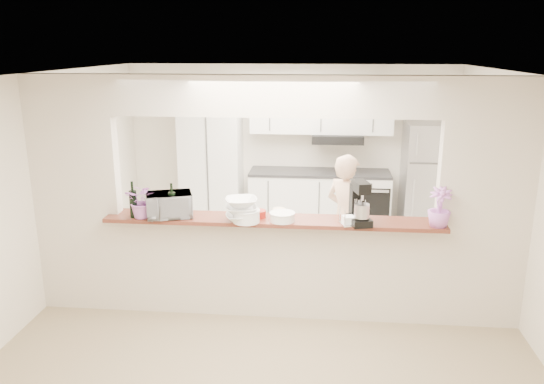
# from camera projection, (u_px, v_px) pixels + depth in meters

# --- Properties ---
(floor) EXTENTS (6.00, 6.00, 0.00)m
(floor) POSITION_uv_depth(u_px,v_px,m) (273.00, 314.00, 5.66)
(floor) COLOR tan
(floor) RESTS_ON ground
(tile_overlay) EXTENTS (5.00, 2.90, 0.01)m
(tile_overlay) POSITION_uv_depth(u_px,v_px,m) (284.00, 257.00, 7.14)
(tile_overlay) COLOR beige
(tile_overlay) RESTS_ON floor
(partition) EXTENTS (5.00, 0.15, 2.50)m
(partition) POSITION_uv_depth(u_px,v_px,m) (273.00, 179.00, 5.26)
(partition) COLOR beige
(partition) RESTS_ON floor
(bar_counter) EXTENTS (3.40, 0.38, 1.09)m
(bar_counter) POSITION_uv_depth(u_px,v_px,m) (273.00, 264.00, 5.50)
(bar_counter) COLOR beige
(bar_counter) RESTS_ON floor
(kitchen_cabinets) EXTENTS (3.15, 0.62, 2.25)m
(kitchen_cabinets) POSITION_uv_depth(u_px,v_px,m) (278.00, 168.00, 8.03)
(kitchen_cabinets) COLOR silver
(kitchen_cabinets) RESTS_ON floor
(refrigerator) EXTENTS (0.75, 0.70, 1.70)m
(refrigerator) POSITION_uv_depth(u_px,v_px,m) (429.00, 180.00, 7.79)
(refrigerator) COLOR #B0B0B5
(refrigerator) RESTS_ON floor
(flower_left) EXTENTS (0.36, 0.32, 0.35)m
(flower_left) POSITION_uv_depth(u_px,v_px,m) (143.00, 201.00, 5.30)
(flower_left) COLOR #DD75CD
(flower_left) RESTS_ON bar_counter
(wine_bottle_a) EXTENTS (0.07, 0.07, 0.37)m
(wine_bottle_a) POSITION_uv_depth(u_px,v_px,m) (133.00, 203.00, 5.31)
(wine_bottle_a) COLOR black
(wine_bottle_a) RESTS_ON bar_counter
(wine_bottle_b) EXTENTS (0.07, 0.07, 0.36)m
(wine_bottle_b) POSITION_uv_depth(u_px,v_px,m) (172.00, 205.00, 5.28)
(wine_bottle_b) COLOR black
(wine_bottle_b) RESTS_ON bar_counter
(toaster_oven) EXTENTS (0.52, 0.43, 0.25)m
(toaster_oven) POSITION_uv_depth(u_px,v_px,m) (169.00, 205.00, 5.33)
(toaster_oven) COLOR #9E9EA3
(toaster_oven) RESTS_ON bar_counter
(serving_bowls) EXTENTS (0.37, 0.37, 0.23)m
(serving_bowls) POSITION_uv_depth(u_px,v_px,m) (241.00, 210.00, 5.20)
(serving_bowls) COLOR white
(serving_bowls) RESTS_ON bar_counter
(plate_stack_a) EXTENTS (0.27, 0.27, 0.12)m
(plate_stack_a) POSITION_uv_depth(u_px,v_px,m) (246.00, 216.00, 5.19)
(plate_stack_a) COLOR white
(plate_stack_a) RESTS_ON bar_counter
(plate_stack_b) EXTENTS (0.25, 0.25, 0.09)m
(plate_stack_b) POSITION_uv_depth(u_px,v_px,m) (282.00, 217.00, 5.22)
(plate_stack_b) COLOR white
(plate_stack_b) RESTS_ON bar_counter
(red_bowl) EXTENTS (0.15, 0.15, 0.07)m
(red_bowl) POSITION_uv_depth(u_px,v_px,m) (258.00, 214.00, 5.34)
(red_bowl) COLOR maroon
(red_bowl) RESTS_ON bar_counter
(tan_bowl) EXTENTS (0.13, 0.13, 0.06)m
(tan_bowl) POSITION_uv_depth(u_px,v_px,m) (279.00, 212.00, 5.43)
(tan_bowl) COLOR beige
(tan_bowl) RESTS_ON bar_counter
(utensil_caddy) EXTENTS (0.30, 0.24, 0.25)m
(utensil_caddy) POSITION_uv_depth(u_px,v_px,m) (354.00, 214.00, 5.12)
(utensil_caddy) COLOR silver
(utensil_caddy) RESTS_ON bar_counter
(stand_mixer) EXTENTS (0.25, 0.33, 0.43)m
(stand_mixer) POSITION_uv_depth(u_px,v_px,m) (359.00, 205.00, 5.11)
(stand_mixer) COLOR black
(stand_mixer) RESTS_ON bar_counter
(flower_right) EXTENTS (0.25, 0.25, 0.39)m
(flower_right) POSITION_uv_depth(u_px,v_px,m) (440.00, 207.00, 5.03)
(flower_right) COLOR #B462B6
(flower_right) RESTS_ON bar_counter
(person) EXTENTS (0.67, 0.66, 1.55)m
(person) POSITION_uv_depth(u_px,v_px,m) (346.00, 219.00, 6.29)
(person) COLOR #D8AD8C
(person) RESTS_ON floor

